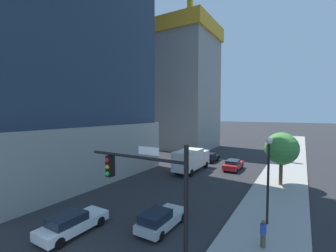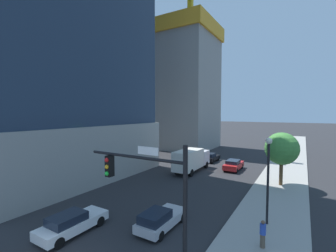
{
  "view_description": "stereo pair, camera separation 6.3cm",
  "coord_description": "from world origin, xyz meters",
  "px_view_note": "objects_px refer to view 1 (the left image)",
  "views": [
    {
      "loc": [
        10.21,
        -5.25,
        7.83
      ],
      "look_at": [
        -1.19,
        13.79,
        6.53
      ],
      "focal_mm": 24.18,
      "sensor_mm": 36.0,
      "label": 1
    },
    {
      "loc": [
        10.26,
        -5.22,
        7.83
      ],
      "look_at": [
        -1.19,
        13.79,
        6.53
      ],
      "focal_mm": 24.18,
      "sensor_mm": 36.0,
      "label": 2
    }
  ],
  "objects_px": {
    "pedestrian_blue_shirt": "(263,234)",
    "car_white": "(72,223)",
    "construction_building": "(179,81)",
    "car_red": "(233,165)",
    "car_silver": "(161,219)",
    "street_lamp": "(268,168)",
    "traffic_light_pole": "(150,189)",
    "car_black": "(210,157)",
    "box_truck": "(191,159)",
    "street_tree": "(282,149)"
  },
  "relations": [
    {
      "from": "car_red",
      "to": "car_black",
      "type": "bearing_deg",
      "value": 142.33
    },
    {
      "from": "traffic_light_pole",
      "to": "street_tree",
      "type": "relative_size",
      "value": 1.14
    },
    {
      "from": "street_tree",
      "to": "car_silver",
      "type": "height_order",
      "value": "street_tree"
    },
    {
      "from": "traffic_light_pole",
      "to": "pedestrian_blue_shirt",
      "type": "xyz_separation_m",
      "value": [
        4.05,
        5.39,
        -3.48
      ]
    },
    {
      "from": "traffic_light_pole",
      "to": "car_red",
      "type": "relative_size",
      "value": 1.44
    },
    {
      "from": "box_truck",
      "to": "car_red",
      "type": "bearing_deg",
      "value": 39.57
    },
    {
      "from": "street_tree",
      "to": "box_truck",
      "type": "distance_m",
      "value": 11.02
    },
    {
      "from": "street_tree",
      "to": "box_truck",
      "type": "relative_size",
      "value": 0.77
    },
    {
      "from": "pedestrian_blue_shirt",
      "to": "car_white",
      "type": "bearing_deg",
      "value": -157.42
    },
    {
      "from": "car_red",
      "to": "construction_building",
      "type": "bearing_deg",
      "value": 138.09
    },
    {
      "from": "construction_building",
      "to": "pedestrian_blue_shirt",
      "type": "bearing_deg",
      "value": -54.85
    },
    {
      "from": "car_red",
      "to": "pedestrian_blue_shirt",
      "type": "height_order",
      "value": "pedestrian_blue_shirt"
    },
    {
      "from": "street_lamp",
      "to": "pedestrian_blue_shirt",
      "type": "relative_size",
      "value": 3.79
    },
    {
      "from": "construction_building",
      "to": "car_red",
      "type": "relative_size",
      "value": 8.39
    },
    {
      "from": "traffic_light_pole",
      "to": "car_black",
      "type": "xyz_separation_m",
      "value": [
        -6.81,
        26.28,
        -3.74
      ]
    },
    {
      "from": "street_lamp",
      "to": "pedestrian_blue_shirt",
      "type": "xyz_separation_m",
      "value": [
        0.18,
        -3.12,
        -3.11
      ]
    },
    {
      "from": "car_black",
      "to": "street_lamp",
      "type": "bearing_deg",
      "value": -58.99
    },
    {
      "from": "construction_building",
      "to": "car_silver",
      "type": "height_order",
      "value": "construction_building"
    },
    {
      "from": "car_black",
      "to": "street_tree",
      "type": "bearing_deg",
      "value": -36.23
    },
    {
      "from": "street_tree",
      "to": "pedestrian_blue_shirt",
      "type": "height_order",
      "value": "street_tree"
    },
    {
      "from": "car_white",
      "to": "street_tree",
      "type": "bearing_deg",
      "value": 58.47
    },
    {
      "from": "street_tree",
      "to": "car_white",
      "type": "bearing_deg",
      "value": -121.53
    },
    {
      "from": "street_tree",
      "to": "car_red",
      "type": "xyz_separation_m",
      "value": [
        -6.17,
        4.34,
        -3.32
      ]
    },
    {
      "from": "car_red",
      "to": "pedestrian_blue_shirt",
      "type": "distance_m",
      "value": 18.45
    },
    {
      "from": "street_lamp",
      "to": "box_truck",
      "type": "xyz_separation_m",
      "value": [
        -10.68,
        10.45,
        -2.38
      ]
    },
    {
      "from": "traffic_light_pole",
      "to": "car_white",
      "type": "distance_m",
      "value": 7.81
    },
    {
      "from": "car_silver",
      "to": "street_lamp",
      "type": "bearing_deg",
      "value": 34.32
    },
    {
      "from": "car_white",
      "to": "box_truck",
      "type": "relative_size",
      "value": 0.62
    },
    {
      "from": "street_tree",
      "to": "box_truck",
      "type": "height_order",
      "value": "street_tree"
    },
    {
      "from": "car_silver",
      "to": "car_black",
      "type": "bearing_deg",
      "value": 101.79
    },
    {
      "from": "street_tree",
      "to": "car_silver",
      "type": "relative_size",
      "value": 1.34
    },
    {
      "from": "car_black",
      "to": "box_truck",
      "type": "height_order",
      "value": "box_truck"
    },
    {
      "from": "street_tree",
      "to": "car_black",
      "type": "relative_size",
      "value": 1.39
    },
    {
      "from": "car_black",
      "to": "box_truck",
      "type": "bearing_deg",
      "value": -90.0
    },
    {
      "from": "construction_building",
      "to": "box_truck",
      "type": "height_order",
      "value": "construction_building"
    },
    {
      "from": "box_truck",
      "to": "car_white",
      "type": "bearing_deg",
      "value": -90.0
    },
    {
      "from": "car_red",
      "to": "street_tree",
      "type": "bearing_deg",
      "value": -35.14
    },
    {
      "from": "car_red",
      "to": "car_silver",
      "type": "bearing_deg",
      "value": -90.0
    },
    {
      "from": "car_black",
      "to": "box_truck",
      "type": "xyz_separation_m",
      "value": [
        -0.0,
        -7.32,
        0.98
      ]
    },
    {
      "from": "construction_building",
      "to": "street_lamp",
      "type": "bearing_deg",
      "value": -52.25
    },
    {
      "from": "street_lamp",
      "to": "car_black",
      "type": "relative_size",
      "value": 1.48
    },
    {
      "from": "street_lamp",
      "to": "car_black",
      "type": "distance_m",
      "value": 21.0
    },
    {
      "from": "car_black",
      "to": "car_red",
      "type": "xyz_separation_m",
      "value": [
        4.58,
        -3.54,
        0.03
      ]
    },
    {
      "from": "car_red",
      "to": "pedestrian_blue_shirt",
      "type": "xyz_separation_m",
      "value": [
        6.28,
        -17.35,
        0.23
      ]
    },
    {
      "from": "box_truck",
      "to": "pedestrian_blue_shirt",
      "type": "distance_m",
      "value": 17.39
    },
    {
      "from": "car_white",
      "to": "traffic_light_pole",
      "type": "bearing_deg",
      "value": -7.36
    },
    {
      "from": "construction_building",
      "to": "traffic_light_pole",
      "type": "xyz_separation_m",
      "value": [
        18.37,
        -37.23,
        -10.47
      ]
    },
    {
      "from": "traffic_light_pole",
      "to": "box_truck",
      "type": "height_order",
      "value": "traffic_light_pole"
    },
    {
      "from": "box_truck",
      "to": "construction_building",
      "type": "bearing_deg",
      "value": 122.32
    },
    {
      "from": "construction_building",
      "to": "pedestrian_blue_shirt",
      "type": "distance_m",
      "value": 41.36
    }
  ]
}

